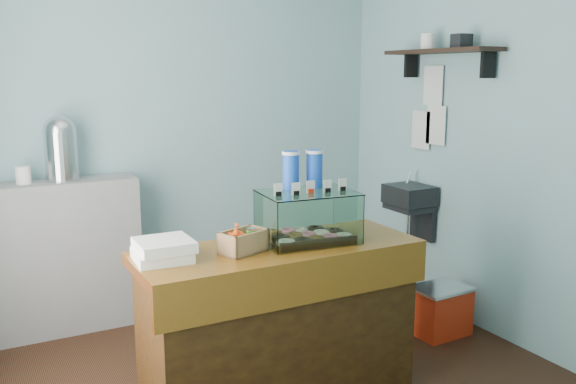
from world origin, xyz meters
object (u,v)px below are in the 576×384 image
counter (279,321)px  display_case (306,212)px  coffee_urn (61,147)px  red_cooler (440,310)px

counter → display_case: size_ratio=2.84×
display_case → counter: bearing=-160.8°
counter → coffee_urn: bearing=119.5°
counter → red_cooler: bearing=8.7°
display_case → red_cooler: bearing=13.8°
coffee_urn → counter: bearing=-60.5°
counter → display_case: bearing=13.4°
display_case → red_cooler: (1.21, 0.17, -0.89)m
counter → red_cooler: 1.45m
display_case → red_cooler: display_case is taller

